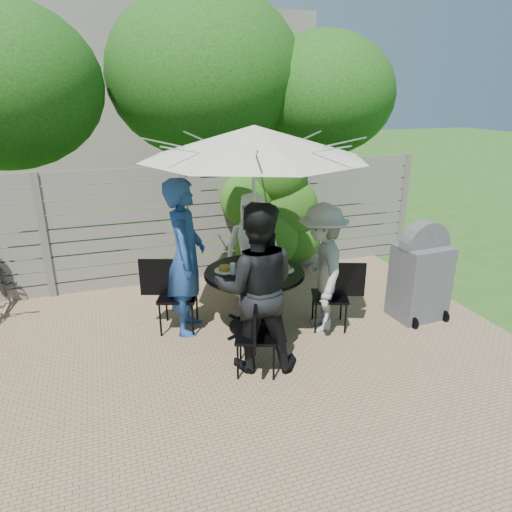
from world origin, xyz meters
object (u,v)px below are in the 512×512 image
object	(u,v)px
person_back	(253,249)
chair_left	(178,309)
bbq_grill	(420,275)
plate_right	(284,269)
glass_right	(275,262)
plate_left	(225,269)
chair_back	(253,281)
person_left	(186,258)
umbrella	(254,142)
plate_back	(254,259)
glass_front	(264,273)
chair_front	(256,350)
glass_left	(233,269)
person_right	(322,269)
patio_table	(254,289)
plate_front	(255,280)
person_front	(256,288)
glass_back	(246,258)
plate_extra	(270,278)
chair_right	(330,309)
coffee_cup	(262,260)
syrup_jug	(249,263)

from	to	relation	value
person_back	chair_left	world-z (taller)	person_back
chair_left	bbq_grill	xyz separation A→B (m)	(3.08, -0.69, 0.32)
plate_right	glass_right	size ratio (longest dim) A/B	1.86
plate_left	glass_right	xyz separation A→B (m)	(0.62, -0.08, 0.05)
chair_back	person_left	xyz separation A→B (m)	(-1.08, -0.67, 0.73)
umbrella	chair_left	world-z (taller)	umbrella
plate_back	glass_front	distance (m)	0.63
plate_right	glass_front	xyz separation A→B (m)	(-0.32, -0.17, 0.05)
chair_left	chair_front	bearing A→B (deg)	-43.13
glass_right	glass_left	bearing A→B (deg)	-175.24
person_right	plate_back	bearing A→B (deg)	-113.45
patio_table	chair_front	distance (m)	1.01
chair_front	person_right	xyz separation A→B (m)	(1.08, 0.68, 0.55)
bbq_grill	glass_front	bearing A→B (deg)	173.46
plate_back	plate_front	bearing A→B (deg)	-107.24
person_right	plate_left	xyz separation A→B (m)	(-1.14, 0.35, 0.00)
plate_back	person_front	bearing A→B (deg)	-107.24
plate_back	glass_back	world-z (taller)	glass_back
chair_left	person_right	xyz separation A→B (m)	(1.72, -0.53, 0.53)
plate_back	plate_extra	xyz separation A→B (m)	(-0.02, -0.68, -0.00)
person_back	chair_right	xyz separation A→B (m)	(0.68, -1.08, -0.53)
patio_table	chair_right	bearing A→B (deg)	-17.29
umbrella	person_left	world-z (taller)	umbrella
glass_left	coffee_cup	xyz separation A→B (m)	(0.44, 0.20, -0.01)
chair_back	plate_left	distance (m)	1.18
patio_table	syrup_jug	xyz separation A→B (m)	(-0.04, 0.07, 0.32)
chair_front	plate_front	xyz separation A→B (m)	(0.18, 0.58, 0.55)
patio_table	syrup_jug	size ratio (longest dim) A/B	9.49
plate_right	glass_front	distance (m)	0.37
plate_left	plate_extra	size ratio (longest dim) A/B	1.08
person_left	plate_front	size ratio (longest dim) A/B	7.49
plate_extra	syrup_jug	world-z (taller)	syrup_jug
chair_right	bbq_grill	distance (m)	1.29
person_right	plate_front	xyz separation A→B (m)	(-0.90, -0.10, 0.00)
person_front	bbq_grill	distance (m)	2.46
plate_back	person_back	bearing A→B (deg)	72.76
chair_front	glass_front	bearing A→B (deg)	-4.38
umbrella	plate_front	xyz separation A→B (m)	(-0.11, -0.34, -1.52)
chair_left	glass_right	xyz separation A→B (m)	(1.20, -0.26, 0.58)
plate_back	chair_left	bearing A→B (deg)	-176.83
person_front	glass_left	bearing A→B (deg)	-70.30
patio_table	syrup_jug	world-z (taller)	syrup_jug
person_front	chair_right	distance (m)	1.43
syrup_jug	plate_extra	bearing A→B (deg)	-72.80
person_back	glass_front	distance (m)	1.10
plate_back	plate_extra	bearing A→B (deg)	-91.99
bbq_grill	plate_right	bearing A→B (deg)	167.53
plate_front	plate_extra	bearing A→B (deg)	1.19
plate_extra	chair_right	bearing A→B (deg)	3.62
plate_back	glass_back	xyz separation A→B (m)	(-0.13, -0.06, 0.05)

